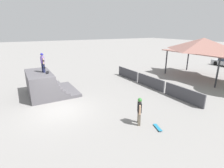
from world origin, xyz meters
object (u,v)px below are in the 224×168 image
at_px(bystander_walking, 139,109).
at_px(skateboard_on_deck, 47,72).
at_px(skater_on_deck, 43,61).
at_px(skateboard_on_ground, 158,128).

bearing_deg(bystander_walking, skateboard_on_deck, 60.02).
distance_m(skater_on_deck, skateboard_on_deck, 0.96).
relative_size(skateboard_on_deck, bystander_walking, 0.48).
bearing_deg(skateboard_on_ground, skater_on_deck, -134.72).
height_order(skater_on_deck, skateboard_on_ground, skater_on_deck).
height_order(skateboard_on_deck, bystander_walking, skateboard_on_deck).
relative_size(bystander_walking, skateboard_on_ground, 1.98).
distance_m(skater_on_deck, bystander_walking, 8.91).
height_order(skateboard_on_deck, skateboard_on_ground, skateboard_on_deck).
relative_size(skater_on_deck, bystander_walking, 0.95).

